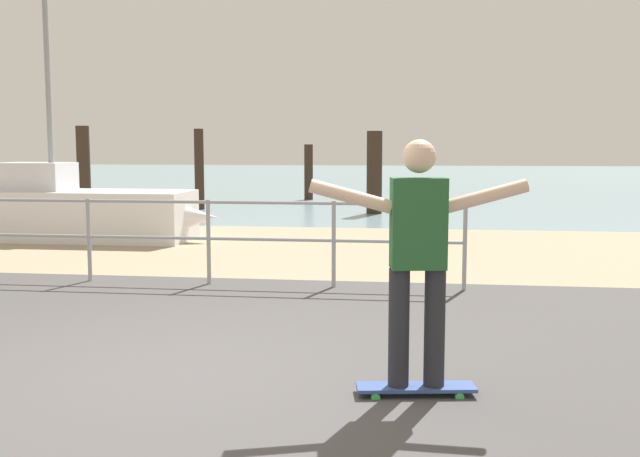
# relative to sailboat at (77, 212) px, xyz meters

# --- Properties ---
(ground_plane) EXTENTS (24.00, 10.00, 0.04)m
(ground_plane) POSITION_rel_sailboat_xyz_m (4.19, -8.46, -0.52)
(ground_plane) COLOR #474444
(ground_plane) RESTS_ON ground
(beach_strip) EXTENTS (24.00, 6.00, 0.04)m
(beach_strip) POSITION_rel_sailboat_xyz_m (4.19, -0.46, -0.52)
(beach_strip) COLOR tan
(beach_strip) RESTS_ON ground
(sea_surface) EXTENTS (72.00, 50.00, 0.04)m
(sea_surface) POSITION_rel_sailboat_xyz_m (4.19, 27.54, -0.52)
(sea_surface) COLOR #75939E
(sea_surface) RESTS_ON ground
(railing_fence) EXTENTS (10.76, 0.05, 1.05)m
(railing_fence) POSITION_rel_sailboat_xyz_m (1.26, -3.86, 0.18)
(railing_fence) COLOR #9EA0A5
(railing_fence) RESTS_ON ground
(sailboat) EXTENTS (4.95, 1.41, 4.68)m
(sailboat) POSITION_rel_sailboat_xyz_m (0.00, 0.00, 0.00)
(sailboat) COLOR silver
(sailboat) RESTS_ON ground
(skateboard) EXTENTS (0.82, 0.32, 0.08)m
(skateboard) POSITION_rel_sailboat_xyz_m (6.07, -7.59, -0.45)
(skateboard) COLOR #334C8C
(skateboard) RESTS_ON ground
(skateboarder) EXTENTS (1.44, 0.31, 1.65)m
(skateboarder) POSITION_rel_sailboat_xyz_m (6.07, -7.59, 0.50)
(skateboarder) COLOR #26262B
(skateboarder) RESTS_ON skateboard
(groyne_post_0) EXTENTS (0.32, 0.32, 2.18)m
(groyne_post_0) POSITION_rel_sailboat_xyz_m (-2.04, 4.60, 0.57)
(groyne_post_0) COLOR #332319
(groyne_post_0) RESTS_ON ground
(groyne_post_1) EXTENTS (0.25, 0.25, 2.15)m
(groyne_post_1) POSITION_rel_sailboat_xyz_m (0.29, 6.47, 0.56)
(groyne_post_1) COLOR #332319
(groyne_post_1) RESTS_ON ground
(groyne_post_2) EXTENTS (0.27, 0.27, 1.75)m
(groyne_post_2) POSITION_rel_sailboat_xyz_m (2.63, 10.42, 0.36)
(groyne_post_2) COLOR #332319
(groyne_post_2) RESTS_ON ground
(groyne_post_3) EXTENTS (0.39, 0.39, 2.07)m
(groyne_post_3) POSITION_rel_sailboat_xyz_m (4.97, 5.87, 0.51)
(groyne_post_3) COLOR #332319
(groyne_post_3) RESTS_ON ground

